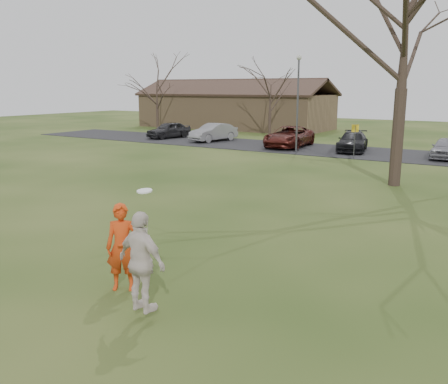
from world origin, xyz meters
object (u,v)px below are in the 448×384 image
(car_3, at_px, (353,141))
(lamp_post, at_px, (298,92))
(car_2, at_px, (289,137))
(car_4, at_px, (446,148))
(player_defender, at_px, (122,247))
(building, at_px, (235,109))
(car_1, at_px, (213,132))
(big_tree, at_px, (407,19))
(catching_play, at_px, (142,262))
(car_0, at_px, (169,130))

(car_3, xyz_separation_m, lamp_post, (-2.87, -2.81, 3.29))
(car_2, height_order, car_4, car_2)
(lamp_post, bearing_deg, car_2, 123.11)
(player_defender, xyz_separation_m, car_4, (3.00, 24.50, -0.27))
(car_2, height_order, building, building)
(car_1, height_order, car_2, car_2)
(player_defender, relative_size, car_4, 0.51)
(car_1, xyz_separation_m, car_4, (17.19, -0.56, -0.07))
(big_tree, bearing_deg, car_3, 116.44)
(catching_play, distance_m, building, 43.86)
(car_1, distance_m, building, 13.79)
(player_defender, bearing_deg, lamp_post, 72.44)
(car_1, relative_size, car_4, 1.14)
(car_4, distance_m, big_tree, 11.75)
(catching_play, height_order, building, building)
(car_2, distance_m, car_3, 4.61)
(car_0, relative_size, lamp_post, 0.64)
(car_4, xyz_separation_m, building, (-22.74, 13.13, 1.26))
(car_0, relative_size, building, 0.19)
(car_0, bearing_deg, car_2, 11.68)
(car_1, bearing_deg, car_0, -168.10)
(car_1, xyz_separation_m, catching_play, (15.49, -25.91, 0.40))
(catching_play, bearing_deg, lamp_post, 107.05)
(lamp_post, bearing_deg, car_3, 44.44)
(car_1, bearing_deg, building, 125.68)
(player_defender, bearing_deg, catching_play, -65.01)
(car_4, bearing_deg, car_3, 175.75)
(player_defender, distance_m, catching_play, 1.57)
(player_defender, relative_size, building, 0.09)
(car_3, height_order, catching_play, catching_play)
(player_defender, relative_size, car_2, 0.36)
(car_1, relative_size, lamp_post, 0.68)
(car_2, relative_size, car_4, 1.42)
(car_4, distance_m, lamp_post, 9.64)
(car_0, xyz_separation_m, car_2, (11.25, -0.27, 0.06))
(lamp_post, relative_size, big_tree, 0.45)
(car_3, xyz_separation_m, big_tree, (5.13, -10.31, 6.32))
(car_2, distance_m, building, 17.80)
(building, bearing_deg, big_tree, -46.27)
(car_3, bearing_deg, big_tree, -75.25)
(car_0, distance_m, building, 12.67)
(car_0, xyz_separation_m, car_3, (15.85, -0.12, -0.04))
(player_defender, distance_m, lamp_post, 23.06)
(car_1, distance_m, lamp_post, 9.51)
(car_1, bearing_deg, car_2, 9.46)
(car_3, distance_m, big_tree, 13.14)
(car_4, bearing_deg, player_defender, -96.93)
(car_2, xyz_separation_m, lamp_post, (1.73, -2.65, 3.19))
(car_2, height_order, catching_play, catching_play)
(car_2, distance_m, catching_play, 27.09)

